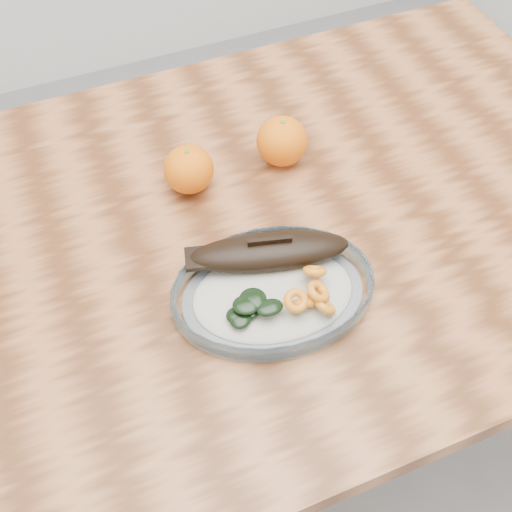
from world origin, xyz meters
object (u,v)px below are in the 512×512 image
dining_table (274,256)px  orange_right (282,141)px  plated_meal (273,288)px  orange_left (189,169)px

dining_table → orange_right: bearing=62.0°
plated_meal → orange_left: same height
orange_left → dining_table: bearing=-47.1°
plated_meal → orange_left: 0.24m
plated_meal → dining_table: bearing=74.1°
orange_left → orange_right: size_ratio=0.95×
plated_meal → orange_right: bearing=72.6°
plated_meal → orange_left: (-0.04, 0.23, 0.02)m
dining_table → plated_meal: 0.19m
dining_table → plated_meal: size_ratio=2.14×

